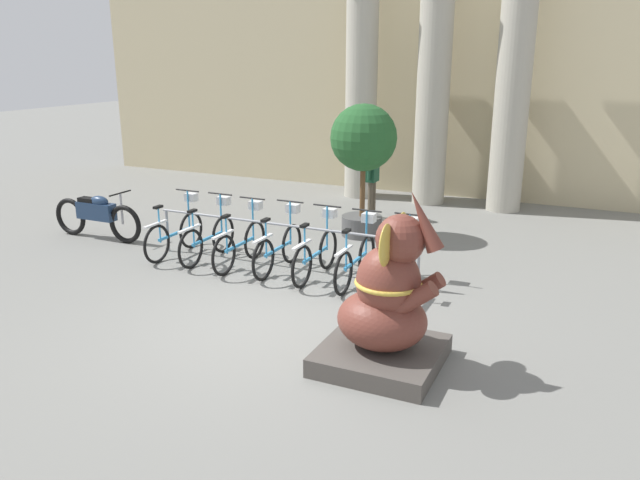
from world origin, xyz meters
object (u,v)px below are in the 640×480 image
object	(u,v)px
bicycle_3	(279,246)
bicycle_4	(316,252)
bicycle_6	(400,264)
motorcycle	(97,215)
bicycle_5	(357,258)
elephant_statue	(387,308)
bicycle_1	(209,236)
potted_tree	(363,148)
person_pedestrian	(372,173)
bicycle_0	(176,232)
bicycle_2	(241,242)

from	to	relation	value
bicycle_3	bicycle_4	distance (m)	0.68
bicycle_6	motorcycle	world-z (taller)	bicycle_6
bicycle_3	bicycle_5	distance (m)	1.36
bicycle_6	elephant_statue	distance (m)	2.40
bicycle_4	bicycle_6	bearing A→B (deg)	0.79
bicycle_1	potted_tree	world-z (taller)	potted_tree
bicycle_6	motorcycle	bearing A→B (deg)	178.52
bicycle_3	elephant_statue	size ratio (longest dim) A/B	0.78
bicycle_3	person_pedestrian	bearing A→B (deg)	87.11
bicycle_4	motorcycle	size ratio (longest dim) A/B	0.78
bicycle_1	bicycle_4	world-z (taller)	same
bicycle_6	bicycle_4	bearing A→B (deg)	-179.21
bicycle_6	elephant_statue	size ratio (longest dim) A/B	0.78
bicycle_5	person_pedestrian	world-z (taller)	person_pedestrian
bicycle_1	bicycle_4	xyz separation A→B (m)	(2.03, -0.03, 0.00)
bicycle_1	elephant_statue	bearing A→B (deg)	-30.39
potted_tree	bicycle_6	bearing A→B (deg)	-57.78
bicycle_0	bicycle_4	world-z (taller)	same
bicycle_1	bicycle_5	size ratio (longest dim) A/B	1.00
bicycle_0	bicycle_2	bearing A→B (deg)	-2.12
bicycle_3	elephant_statue	xyz separation A→B (m)	(2.61, -2.33, 0.28)
bicycle_1	potted_tree	bearing A→B (deg)	53.49
bicycle_5	potted_tree	xyz separation A→B (m)	(-0.88, 2.51, 1.29)
bicycle_2	bicycle_1	bearing A→B (deg)	174.78
bicycle_0	person_pedestrian	bearing A→B (deg)	59.53
elephant_statue	person_pedestrian	xyz separation A→B (m)	(-2.42, 6.09, 0.29)
potted_tree	bicycle_2	bearing A→B (deg)	-114.43
bicycle_3	elephant_statue	bearing A→B (deg)	-41.73
bicycle_3	bicycle_5	size ratio (longest dim) A/B	1.00
elephant_statue	motorcycle	distance (m)	7.03
bicycle_3	motorcycle	bearing A→B (deg)	177.92
bicycle_2	elephant_statue	xyz separation A→B (m)	(3.29, -2.26, 0.28)
elephant_statue	bicycle_2	bearing A→B (deg)	145.45
bicycle_2	bicycle_4	size ratio (longest dim) A/B	1.00
bicycle_2	bicycle_6	xyz separation A→B (m)	(2.71, 0.05, 0.00)
bicycle_1	bicycle_6	distance (m)	3.39
bicycle_2	potted_tree	bearing A→B (deg)	65.57
bicycle_1	bicycle_3	bearing A→B (deg)	0.09
bicycle_3	motorcycle	size ratio (longest dim) A/B	0.78
bicycle_1	motorcycle	distance (m)	2.62
bicycle_1	bicycle_5	distance (m)	2.71
person_pedestrian	potted_tree	bearing A→B (deg)	-77.75
bicycle_4	bicycle_6	size ratio (longest dim) A/B	1.00
bicycle_6	potted_tree	xyz separation A→B (m)	(-1.56, 2.48, 1.29)
bicycle_2	person_pedestrian	xyz separation A→B (m)	(0.87, 3.83, 0.57)
bicycle_5	potted_tree	distance (m)	2.96
bicycle_4	bicycle_6	distance (m)	1.35
bicycle_3	bicycle_5	world-z (taller)	same
person_pedestrian	bicycle_1	bearing A→B (deg)	-112.31
bicycle_2	potted_tree	world-z (taller)	potted_tree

